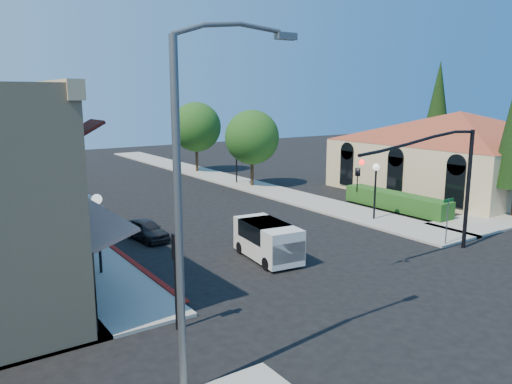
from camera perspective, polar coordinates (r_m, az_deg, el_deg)
ground at (r=20.76m, az=13.73°, el=-10.94°), size 120.00×120.00×0.00m
sidewalk_left at (r=40.82m, az=-25.61°, el=-0.82°), size 3.50×50.00×0.12m
sidewalk_right at (r=46.64m, az=-3.93°, el=1.60°), size 3.50×50.00×0.12m
curb_red_strip at (r=23.34m, az=-13.46°, el=-8.44°), size 0.25×10.00×0.06m
mission_building at (r=44.00m, az=22.10°, el=5.10°), size 30.12×30.12×6.40m
hedge at (r=34.90m, az=15.65°, el=-2.08°), size 1.40×8.00×1.10m
conifer_far at (r=52.48m, az=20.04°, el=8.93°), size 3.20×3.20×11.00m
street_tree_a at (r=41.96m, az=-0.46°, el=6.27°), size 4.56×4.56×6.48m
street_tree_b at (r=50.51m, az=-6.86°, el=7.39°), size 4.94×4.94×7.02m
signal_mast_arm at (r=25.10m, az=20.60°, el=2.14°), size 8.01×0.39×6.00m
secondary_signal at (r=16.43m, az=-9.05°, el=-8.06°), size 0.28×0.42×3.32m
cobra_streetlight at (r=12.21m, az=-7.44°, el=-0.31°), size 3.60×0.25×9.31m
street_name_sign at (r=27.26m, az=21.05°, el=-2.35°), size 0.80×0.06×2.50m
lamppost_left_near at (r=22.10m, az=-17.65°, el=-2.36°), size 0.44×0.44×3.57m
lamppost_left_far at (r=35.55m, az=-24.28°, el=2.07°), size 0.44×0.44×3.57m
lamppost_right_near at (r=31.36m, az=13.52°, el=1.68°), size 0.44×0.44×3.57m
lamppost_right_far at (r=43.60m, az=-2.26°, el=4.51°), size 0.44×0.44×3.57m
white_van at (r=23.57m, az=1.38°, el=-5.34°), size 2.18×4.14×1.76m
parked_car_a at (r=27.47m, az=-12.44°, el=-4.22°), size 1.73×3.43×1.12m
parked_car_b at (r=31.21m, az=-17.98°, el=-2.69°), size 1.57×3.47×1.11m
parked_car_c at (r=34.54m, az=-19.10°, el=-1.37°), size 1.79×4.26×1.23m
parked_car_d at (r=40.23m, az=-21.65°, el=0.15°), size 2.38×4.63×1.25m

